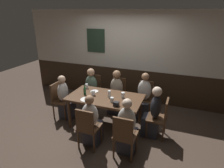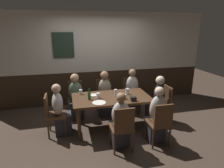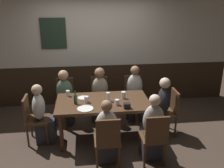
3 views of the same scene
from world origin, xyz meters
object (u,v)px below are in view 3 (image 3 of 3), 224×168
object	(u,v)px
chair_left_far	(65,97)
tumbler_short	(68,94)
person_head_west	(43,118)
beer_glass_half	(86,100)
dining_table	(103,105)
person_right_far	(135,97)
person_left_far	(65,101)
chair_head_east	(169,110)
chair_head_west	(33,117)
person_mid_far	(100,98)
chair_right_far	(133,94)
beer_bottle_green	(75,99)
condiment_caddy	(127,106)
person_head_east	(160,111)
pint_glass_pale	(123,95)
chair_right_near	(155,136)
chair_mid_near	(108,139)
person_mid_near	(107,136)
person_right_near	(152,132)
plate_white_small	(83,98)
tumbler_water	(117,102)
pint_glass_stout	(108,97)
chair_mid_far	(100,95)

from	to	relation	value
chair_left_far	tumbler_short	distance (m)	0.64
person_head_west	beer_glass_half	size ratio (longest dim) A/B	9.71
dining_table	person_right_far	xyz separation A→B (m)	(0.74, 0.71, -0.17)
person_left_far	beer_glass_half	world-z (taller)	person_left_far
chair_head_east	chair_head_west	xyz separation A→B (m)	(-2.50, 0.00, 0.00)
person_mid_far	beer_glass_half	distance (m)	0.84
chair_right_far	beer_bottle_green	bearing A→B (deg)	-142.47
person_head_west	beer_bottle_green	xyz separation A→B (m)	(0.60, -0.06, 0.37)
person_head_west	condiment_caddy	distance (m)	1.54
person_head_east	condiment_caddy	bearing A→B (deg)	-154.45
person_right_far	pint_glass_pale	xyz separation A→B (m)	(-0.35, -0.62, 0.31)
chair_right_near	chair_head_west	distance (m)	2.17
tumbler_short	dining_table	bearing A→B (deg)	-26.19
chair_head_west	chair_mid_near	bearing A→B (deg)	-34.92
person_mid_far	person_head_west	size ratio (longest dim) A/B	1.03
chair_left_far	dining_table	bearing A→B (deg)	-49.90
person_mid_near	person_mid_far	size ratio (longest dim) A/B	0.95
chair_right_near	beer_glass_half	world-z (taller)	chair_right_near
person_right_near	chair_left_far	bearing A→B (deg)	132.87
chair_right_far	beer_bottle_green	size ratio (longest dim) A/B	3.67
chair_head_east	person_right_far	xyz separation A→B (m)	(-0.52, 0.71, -0.01)
person_head_west	chair_head_east	bearing A→B (deg)	0.00
chair_head_west	person_mid_far	size ratio (longest dim) A/B	0.77
chair_left_far	chair_right_far	distance (m)	1.47
chair_mid_near	person_mid_near	bearing A→B (deg)	90.00
chair_right_far	tumbler_short	distance (m)	1.51
chair_mid_near	tumbler_short	size ratio (longest dim) A/B	7.95
person_head_east	plate_white_small	bearing A→B (deg)	172.89
person_right_far	pint_glass_pale	bearing A→B (deg)	-119.00
pint_glass_pale	person_mid_near	bearing A→B (deg)	-116.07
chair_head_west	person_right_far	distance (m)	2.11
person_left_far	dining_table	bearing A→B (deg)	-44.01
chair_right_near	person_left_far	distance (m)	2.16
person_head_west	tumbler_water	distance (m)	1.37
beer_glass_half	beer_bottle_green	size ratio (longest dim) A/B	0.48
person_head_west	chair_left_far	bearing A→B (deg)	68.06
chair_left_far	person_right_near	size ratio (longest dim) A/B	0.77
person_mid_near	beer_bottle_green	world-z (taller)	person_mid_near
tumbler_water	pint_glass_stout	xyz separation A→B (m)	(-0.14, 0.20, 0.03)
tumbler_water	pint_glass_pale	bearing A→B (deg)	60.68
beer_glass_half	chair_right_near	bearing A→B (deg)	-39.88
chair_mid_far	person_head_east	distance (m)	1.40
person_right_near	chair_mid_far	bearing A→B (deg)	114.90
tumbler_water	dining_table	bearing A→B (deg)	141.13
person_right_far	dining_table	bearing A→B (deg)	-135.95
chair_right_near	person_head_west	bearing A→B (deg)	154.40
person_head_east	beer_glass_half	distance (m)	1.42
dining_table	beer_glass_half	world-z (taller)	beer_glass_half
plate_white_small	tumbler_short	bearing A→B (deg)	154.62
beer_glass_half	plate_white_small	world-z (taller)	beer_glass_half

